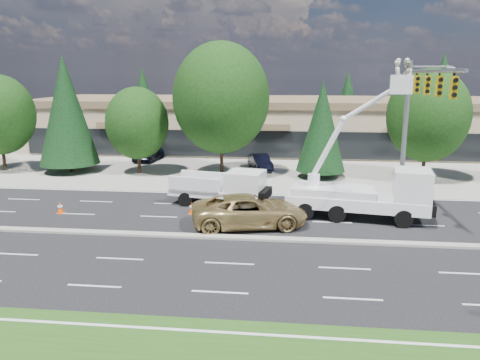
# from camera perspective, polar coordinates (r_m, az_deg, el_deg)

# --- Properties ---
(ground) EXTENTS (140.00, 140.00, 0.00)m
(ground) POSITION_cam_1_polar(r_m,az_deg,el_deg) (23.89, -0.31, -7.17)
(ground) COLOR black
(ground) RESTS_ON ground
(concrete_apron) EXTENTS (140.00, 22.00, 0.01)m
(concrete_apron) POSITION_cam_1_polar(r_m,az_deg,el_deg) (43.16, 2.68, 1.93)
(concrete_apron) COLOR gray
(concrete_apron) RESTS_ON ground
(road_median) EXTENTS (120.00, 0.55, 0.12)m
(road_median) POSITION_cam_1_polar(r_m,az_deg,el_deg) (23.87, -0.31, -7.03)
(road_median) COLOR gray
(road_median) RESTS_ON ground
(strip_mall) EXTENTS (50.40, 15.40, 5.50)m
(strip_mall) POSITION_cam_1_polar(r_m,az_deg,el_deg) (52.61, 3.39, 7.00)
(strip_mall) COLOR tan
(strip_mall) RESTS_ON ground
(tree_front_b) EXTENTS (4.91, 4.91, 9.68)m
(tree_front_b) POSITION_cam_1_polar(r_m,az_deg,el_deg) (41.76, -20.41, 7.96)
(tree_front_b) COLOR #332114
(tree_front_b) RESTS_ON ground
(tree_front_c) EXTENTS (5.16, 5.16, 7.16)m
(tree_front_c) POSITION_cam_1_polar(r_m,az_deg,el_deg) (39.56, -12.44, 6.77)
(tree_front_c) COLOR #332114
(tree_front_c) RESTS_ON ground
(tree_front_d) EXTENTS (7.71, 7.71, 10.70)m
(tree_front_d) POSITION_cam_1_polar(r_m,az_deg,el_deg) (37.76, -2.31, 9.94)
(tree_front_d) COLOR #332114
(tree_front_d) RESTS_ON ground
(tree_front_e) EXTENTS (3.89, 3.89, 7.66)m
(tree_front_e) POSITION_cam_1_polar(r_m,az_deg,el_deg) (37.61, 9.94, 6.45)
(tree_front_e) COLOR #332114
(tree_front_e) RESTS_ON ground
(tree_front_f) EXTENTS (6.21, 6.21, 8.61)m
(tree_front_f) POSITION_cam_1_polar(r_m,az_deg,el_deg) (38.87, 21.94, 7.31)
(tree_front_f) COLOR #332114
(tree_front_f) RESTS_ON ground
(tree_back_a) EXTENTS (4.57, 4.57, 9.02)m
(tree_back_a) POSITION_cam_1_polar(r_m,az_deg,el_deg) (67.59, -11.71, 9.76)
(tree_back_a) COLOR #332114
(tree_back_a) RESTS_ON ground
(tree_back_b) EXTENTS (4.90, 4.90, 9.65)m
(tree_back_b) POSITION_cam_1_polar(r_m,az_deg,el_deg) (64.70, 0.36, 10.20)
(tree_back_b) COLOR #332114
(tree_back_b) RESTS_ON ground
(tree_back_c) EXTENTS (4.32, 4.32, 8.52)m
(tree_back_c) POSITION_cam_1_polar(r_m,az_deg,el_deg) (64.84, 12.94, 9.35)
(tree_back_c) COLOR #332114
(tree_back_c) RESTS_ON ground
(tree_back_d) EXTENTS (5.48, 5.48, 10.80)m
(tree_back_d) POSITION_cam_1_polar(r_m,az_deg,el_deg) (67.23, 23.35, 9.80)
(tree_back_d) COLOR #332114
(tree_back_d) RESTS_ON ground
(signal_mast) EXTENTS (2.76, 10.16, 9.00)m
(signal_mast) POSITION_cam_1_polar(r_m,az_deg,el_deg) (30.36, 20.64, 8.03)
(signal_mast) COLOR gray
(signal_mast) RESTS_ON ground
(utility_pickup) EXTENTS (6.24, 3.30, 2.27)m
(utility_pickup) POSITION_cam_1_polar(r_m,az_deg,el_deg) (29.61, -1.99, -1.31)
(utility_pickup) COLOR white
(utility_pickup) RESTS_ON ground
(bucket_truck) EXTENTS (8.17, 3.59, 8.97)m
(bucket_truck) POSITION_cam_1_polar(r_m,az_deg,el_deg) (27.51, 15.48, -0.86)
(bucket_truck) COLOR white
(bucket_truck) RESTS_ON ground
(traffic_cone_a) EXTENTS (0.40, 0.40, 0.70)m
(traffic_cone_a) POSITION_cam_1_polar(r_m,az_deg,el_deg) (30.02, -21.08, -3.17)
(traffic_cone_a) COLOR #FF4C08
(traffic_cone_a) RESTS_ON ground
(traffic_cone_b) EXTENTS (0.40, 0.40, 0.70)m
(traffic_cone_b) POSITION_cam_1_polar(r_m,az_deg,el_deg) (28.09, -5.90, -3.42)
(traffic_cone_b) COLOR #FF4C08
(traffic_cone_b) RESTS_ON ground
(traffic_cone_c) EXTENTS (0.40, 0.40, 0.70)m
(traffic_cone_c) POSITION_cam_1_polar(r_m,az_deg,el_deg) (27.76, 0.37, -3.55)
(traffic_cone_c) COLOR #FF4C08
(traffic_cone_c) RESTS_ON ground
(minivan) EXTENTS (6.77, 4.22, 1.75)m
(minivan) POSITION_cam_1_polar(r_m,az_deg,el_deg) (25.53, 1.17, -3.78)
(minivan) COLOR #A68C50
(minivan) RESTS_ON ground
(parked_car_west) EXTENTS (2.37, 4.78, 1.57)m
(parked_car_west) POSITION_cam_1_polar(r_m,az_deg,el_deg) (45.82, -11.05, 3.33)
(parked_car_west) COLOR black
(parked_car_west) RESTS_ON ground
(parked_car_east) EXTENTS (2.57, 4.29, 1.33)m
(parked_car_east) POSITION_cam_1_polar(r_m,az_deg,el_deg) (40.70, 2.48, 2.21)
(parked_car_east) COLOR black
(parked_car_east) RESTS_ON ground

